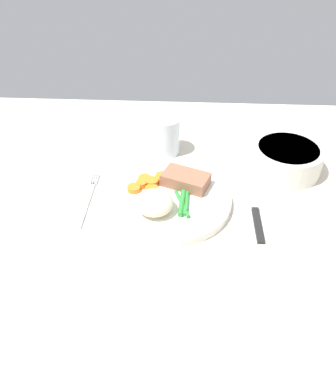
% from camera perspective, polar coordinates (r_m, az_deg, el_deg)
% --- Properties ---
extents(dining_table, '(1.20, 0.90, 0.02)m').
position_cam_1_polar(dining_table, '(0.73, -0.52, -2.93)').
color(dining_table, beige).
rests_on(dining_table, ground).
extents(dinner_plate, '(0.24, 0.24, 0.02)m').
position_cam_1_polar(dinner_plate, '(0.73, 0.00, -1.10)').
color(dinner_plate, white).
rests_on(dinner_plate, dining_table).
extents(meat_portion, '(0.10, 0.08, 0.02)m').
position_cam_1_polar(meat_portion, '(0.75, 2.63, 1.86)').
color(meat_portion, '#936047').
rests_on(meat_portion, dinner_plate).
extents(mashed_potatoes, '(0.07, 0.07, 0.04)m').
position_cam_1_polar(mashed_potatoes, '(0.68, -2.00, -1.59)').
color(mashed_potatoes, beige).
rests_on(mashed_potatoes, dinner_plate).
extents(carrot_slices, '(0.07, 0.07, 0.01)m').
position_cam_1_polar(carrot_slices, '(0.75, -2.76, 1.40)').
color(carrot_slices, orange).
rests_on(carrot_slices, dinner_plate).
extents(green_beans, '(0.03, 0.09, 0.01)m').
position_cam_1_polar(green_beans, '(0.71, 2.25, -1.28)').
color(green_beans, '#2D8C38').
rests_on(green_beans, dinner_plate).
extents(fork, '(0.01, 0.17, 0.00)m').
position_cam_1_polar(fork, '(0.75, -11.80, -1.15)').
color(fork, silver).
rests_on(fork, dining_table).
extents(knife, '(0.02, 0.20, 0.01)m').
position_cam_1_polar(knife, '(0.74, 12.65, -2.01)').
color(knife, black).
rests_on(knife, dining_table).
extents(water_glass, '(0.07, 0.07, 0.08)m').
position_cam_1_polar(water_glass, '(0.86, -0.43, 8.07)').
color(water_glass, silver).
rests_on(water_glass, dining_table).
extents(salad_bowl, '(0.15, 0.15, 0.06)m').
position_cam_1_polar(salad_bowl, '(0.84, 17.14, 4.89)').
color(salad_bowl, silver).
rests_on(salad_bowl, dining_table).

